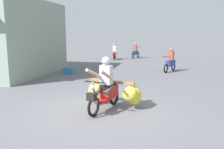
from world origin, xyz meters
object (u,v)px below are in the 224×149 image
motorbike_main_loaded (108,91)px  motorbike_distant_ahead_left (170,62)px  motorbike_distant_ahead_right (135,52)px  motorbike_distant_far_ahead (114,53)px  produce_crate (69,70)px

motorbike_main_loaded → motorbike_distant_ahead_left: (2.04, 7.35, 0.08)m
motorbike_distant_ahead_left → motorbike_distant_ahead_right: bearing=112.3°
motorbike_distant_ahead_right → motorbike_distant_far_ahead: same height
motorbike_main_loaded → motorbike_distant_ahead_left: 7.63m
motorbike_main_loaded → motorbike_distant_ahead_right: size_ratio=1.28×
motorbike_distant_ahead_right → produce_crate: size_ratio=2.81×
motorbike_distant_ahead_right → motorbike_distant_far_ahead: size_ratio=0.97×
motorbike_distant_ahead_left → motorbike_distant_far_ahead: bearing=129.3°
motorbike_main_loaded → motorbike_distant_ahead_right: motorbike_main_loaded is taller
motorbike_main_loaded → motorbike_distant_ahead_right: (-0.92, 14.56, 0.08)m
motorbike_distant_ahead_right → produce_crate: bearing=-106.0°
motorbike_main_loaded → motorbike_distant_ahead_left: bearing=74.5°
motorbike_main_loaded → produce_crate: 6.43m
motorbike_distant_ahead_left → produce_crate: (-5.60, -2.00, -0.39)m
motorbike_distant_far_ahead → produce_crate: 7.66m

